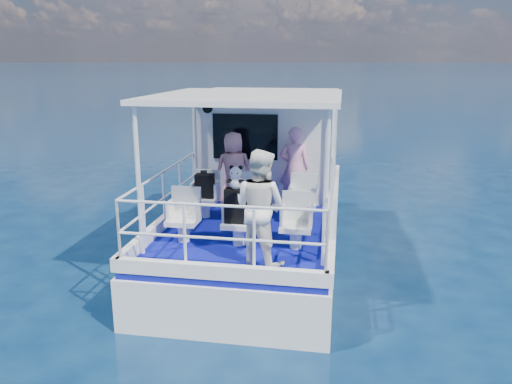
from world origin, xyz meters
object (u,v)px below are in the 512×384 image
at_px(passenger_stbd_aft, 260,207).
at_px(backpack_center, 237,206).
at_px(passenger_port_fwd, 234,170).
at_px(panda, 236,177).

relative_size(passenger_stbd_aft, backpack_center, 3.07).
bearing_deg(passenger_stbd_aft, passenger_port_fwd, -43.71).
distance_m(passenger_port_fwd, backpack_center, 2.10).
xyz_separation_m(passenger_port_fwd, panda, (0.48, -2.04, 0.35)).
distance_m(passenger_stbd_aft, backpack_center, 0.77).
height_order(passenger_port_fwd, panda, passenger_port_fwd).
bearing_deg(passenger_port_fwd, panda, 79.19).
distance_m(backpack_center, panda, 0.45).
bearing_deg(passenger_port_fwd, passenger_stbd_aft, 85.60).
relative_size(passenger_port_fwd, panda, 4.14).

